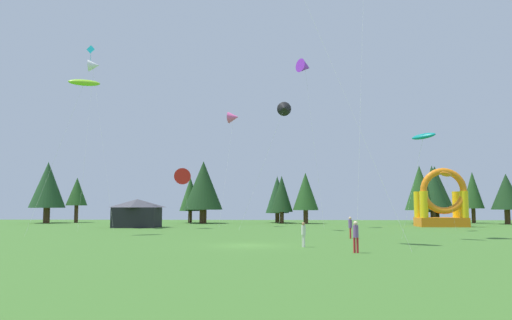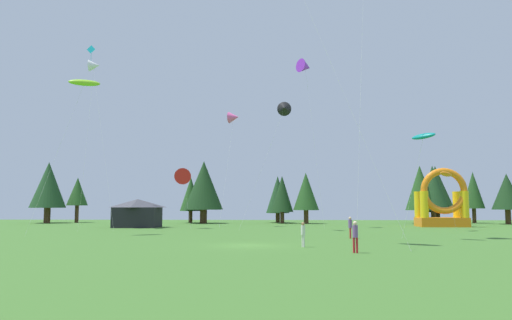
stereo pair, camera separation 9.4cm
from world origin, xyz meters
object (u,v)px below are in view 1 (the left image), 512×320
(kite_red_delta, at_px, (183,175))
(person_far_side, at_px, (356,234))
(kite_black_delta, at_px, (284,108))
(kite_teal_parafoil, at_px, (423,136))
(festival_tent, at_px, (137,213))
(kite_pink_delta, at_px, (233,117))
(kite_orange_parafoil, at_px, (446,174))
(inflatable_yellow_castle, at_px, (442,206))
(person_midfield, at_px, (303,232))
(kite_purple_delta, at_px, (305,67))
(kite_lime_parafoil, at_px, (84,83))
(kite_white_delta, at_px, (94,66))
(kite_cyan_diamond, at_px, (91,54))
(person_left_edge, at_px, (350,226))

(kite_red_delta, xyz_separation_m, person_far_side, (16.19, -30.18, -5.38))
(kite_black_delta, bearing_deg, person_far_side, -81.42)
(kite_teal_parafoil, xyz_separation_m, kite_black_delta, (-11.29, 13.85, 5.22))
(kite_teal_parafoil, xyz_separation_m, festival_tent, (-29.81, 20.69, -6.65))
(kite_pink_delta, bearing_deg, kite_orange_parafoil, -23.11)
(kite_teal_parafoil, height_order, inflatable_yellow_castle, kite_teal_parafoil)
(person_midfield, relative_size, inflatable_yellow_castle, 0.22)
(kite_black_delta, xyz_separation_m, kite_purple_delta, (2.82, 7.98, 7.07))
(festival_tent, bearing_deg, kite_red_delta, -17.89)
(kite_pink_delta, height_order, kite_lime_parafoil, kite_pink_delta)
(kite_red_delta, relative_size, inflatable_yellow_castle, 1.01)
(kite_pink_delta, xyz_separation_m, kite_lime_parafoil, (-12.73, -19.13, 0.01))
(kite_black_delta, height_order, person_midfield, kite_black_delta)
(kite_teal_parafoil, distance_m, kite_white_delta, 40.52)
(kite_lime_parafoil, bearing_deg, kite_white_delta, 107.82)
(kite_white_delta, relative_size, festival_tent, 3.87)
(kite_teal_parafoil, xyz_separation_m, kite_lime_parafoil, (-30.72, 5.09, 6.16))
(kite_cyan_diamond, xyz_separation_m, person_far_side, (28.54, -31.36, -21.18))
(kite_teal_parafoil, bearing_deg, person_left_edge, 169.54)
(person_far_side, height_order, inflatable_yellow_castle, inflatable_yellow_castle)
(kite_cyan_diamond, relative_size, kite_white_delta, 1.12)
(kite_pink_delta, height_order, kite_purple_delta, kite_purple_delta)
(person_midfield, height_order, inflatable_yellow_castle, inflatable_yellow_castle)
(kite_cyan_diamond, bearing_deg, festival_tent, 7.40)
(kite_black_delta, relative_size, kite_red_delta, 1.90)
(person_left_edge, bearing_deg, kite_teal_parafoil, -96.24)
(person_far_side, xyz_separation_m, inflatable_yellow_castle, (16.70, 35.63, 1.63))
(kite_black_delta, height_order, kite_red_delta, kite_black_delta)
(person_left_edge, bearing_deg, kite_white_delta, 64.54)
(kite_teal_parafoil, relative_size, person_left_edge, 4.92)
(kite_black_delta, distance_m, kite_purple_delta, 11.03)
(kite_white_delta, height_order, festival_tent, kite_white_delta)
(kite_cyan_diamond, height_order, kite_orange_parafoil, kite_cyan_diamond)
(kite_pink_delta, xyz_separation_m, kite_purple_delta, (9.52, -2.39, 6.15))
(kite_pink_delta, height_order, festival_tent, kite_pink_delta)
(kite_white_delta, xyz_separation_m, kite_lime_parafoil, (3.98, -12.38, -5.38))
(kite_lime_parafoil, xyz_separation_m, person_far_side, (23.25, -16.56, -13.50))
(person_far_side, distance_m, festival_tent, 39.17)
(kite_cyan_diamond, xyz_separation_m, kite_red_delta, (12.35, -1.18, -15.80))
(kite_orange_parafoil, relative_size, inflatable_yellow_castle, 0.87)
(kite_lime_parafoil, bearing_deg, festival_tent, 86.67)
(kite_teal_parafoil, distance_m, person_far_side, 15.53)
(kite_lime_parafoil, height_order, festival_tent, kite_lime_parafoil)
(inflatable_yellow_castle, bearing_deg, kite_teal_parafoil, -110.90)
(kite_orange_parafoil, bearing_deg, kite_black_delta, 179.95)
(kite_cyan_diamond, xyz_separation_m, person_midfield, (25.69, -27.49, -21.30))
(kite_orange_parafoil, relative_size, kite_purple_delta, 0.30)
(kite_white_delta, bearing_deg, festival_tent, 33.42)
(kite_white_delta, relative_size, inflatable_yellow_castle, 2.74)
(kite_teal_parafoil, distance_m, person_left_edge, 9.54)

